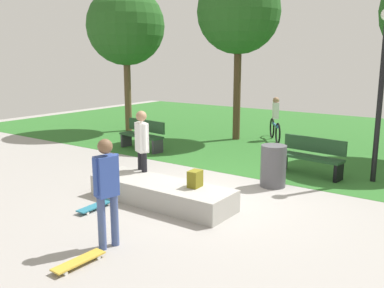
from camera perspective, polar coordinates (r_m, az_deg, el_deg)
ground_plane at (r=8.75m, az=4.07°, el=-7.20°), size 28.00×28.00×0.00m
grass_lawn at (r=15.74m, az=19.08°, el=0.72°), size 26.60×12.40×0.01m
concrete_ledge at (r=8.36m, az=-4.20°, el=-6.58°), size 3.02×0.95×0.42m
backpack_on_ledge at (r=7.95m, az=0.42°, el=-4.74°), size 0.22×0.29×0.32m
skater_performing_trick at (r=6.35m, az=-11.48°, el=-5.51°), size 0.26×0.42×1.67m
skater_watching at (r=9.04m, az=-6.80°, el=0.01°), size 0.39×0.32×1.72m
skateboard_by_ledge at (r=8.25m, az=-12.95°, el=-8.19°), size 0.24×0.81×0.08m
skateboard_spare at (r=6.24m, az=-15.07°, el=-15.06°), size 0.22×0.81×0.08m
park_bench_far_left at (r=13.11m, az=-6.67°, el=1.32°), size 1.65×0.66×0.91m
park_bench_by_oak at (r=10.61m, az=15.83°, el=-1.54°), size 1.64×0.65×0.91m
tree_leaning_ash at (r=14.64m, az=6.35°, el=17.31°), size 2.78×2.78×5.69m
tree_broad_elm at (r=16.47m, az=-8.97°, el=15.47°), size 2.92×2.92×5.42m
lamp_post at (r=10.29m, az=24.34°, el=8.14°), size 0.28×0.28×3.86m
trash_bin at (r=9.49m, az=10.95°, el=-2.93°), size 0.56×0.56×0.93m
cyclist_on_bicycle at (r=14.77m, az=11.20°, el=2.94°), size 1.09×1.53×1.52m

